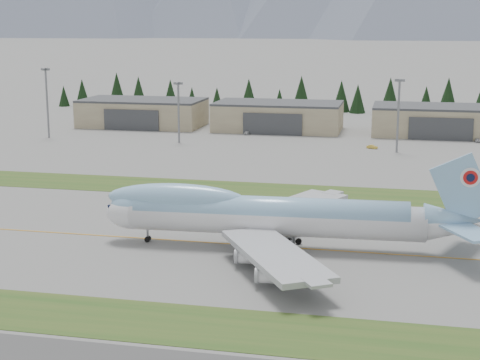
% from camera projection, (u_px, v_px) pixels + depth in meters
% --- Properties ---
extents(ground, '(7000.00, 7000.00, 0.00)m').
position_uv_depth(ground, '(227.00, 244.00, 137.59)').
color(ground, slate).
rests_on(ground, ground).
extents(grass_strip_near, '(400.00, 14.00, 0.08)m').
position_uv_depth(grass_strip_near, '(164.00, 323.00, 101.28)').
color(grass_strip_near, '#2A4E1C').
rests_on(grass_strip_near, ground).
extents(grass_strip_far, '(400.00, 18.00, 0.08)m').
position_uv_depth(grass_strip_far, '(269.00, 191.00, 180.59)').
color(grass_strip_far, '#2A4E1C').
rests_on(grass_strip_far, ground).
extents(taxiway_line_main, '(400.00, 0.40, 0.02)m').
position_uv_depth(taxiway_line_main, '(227.00, 244.00, 137.59)').
color(taxiway_line_main, orange).
rests_on(taxiway_line_main, ground).
extents(boeing_747_freighter, '(71.12, 61.54, 18.79)m').
position_uv_depth(boeing_747_freighter, '(271.00, 215.00, 133.97)').
color(boeing_747_freighter, silver).
rests_on(boeing_747_freighter, ground).
extents(hangar_left, '(48.00, 26.60, 10.80)m').
position_uv_depth(hangar_left, '(143.00, 113.00, 294.23)').
color(hangar_left, gray).
rests_on(hangar_left, ground).
extents(hangar_center, '(48.00, 26.60, 10.80)m').
position_uv_depth(hangar_center, '(278.00, 116.00, 282.81)').
color(hangar_center, gray).
rests_on(hangar_center, ground).
extents(hangar_right, '(48.00, 26.60, 10.80)m').
position_uv_depth(hangar_right, '(439.00, 120.00, 270.34)').
color(hangar_right, gray).
rests_on(hangar_right, ground).
extents(floodlight_masts, '(177.69, 9.06, 24.84)m').
position_uv_depth(floodlight_masts, '(285.00, 99.00, 241.17)').
color(floodlight_masts, slate).
rests_on(floodlight_masts, ground).
extents(service_vehicle_a, '(1.95, 3.88, 1.27)m').
position_uv_depth(service_vehicle_a, '(247.00, 135.00, 272.06)').
color(service_vehicle_a, '#BDBDBF').
rests_on(service_vehicle_a, ground).
extents(service_vehicle_b, '(3.91, 2.54, 1.22)m').
position_uv_depth(service_vehicle_b, '(372.00, 149.00, 241.81)').
color(service_vehicle_b, gold).
rests_on(service_vehicle_b, ground).
extents(service_vehicle_c, '(1.82, 4.39, 1.27)m').
position_uv_depth(service_vehicle_c, '(478.00, 142.00, 254.87)').
color(service_vehicle_c, '#9C9DA1').
rests_on(service_vehicle_c, ground).
extents(conifer_belt, '(271.97, 15.54, 16.98)m').
position_uv_depth(conifer_belt, '(344.00, 96.00, 336.96)').
color(conifer_belt, black).
rests_on(conifer_belt, ground).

